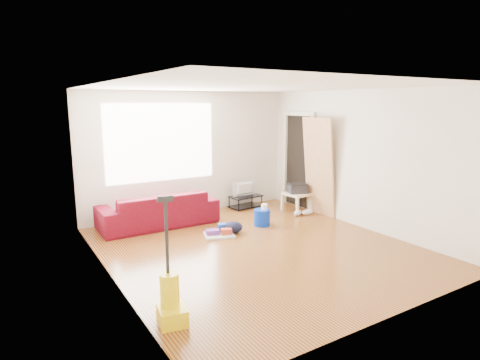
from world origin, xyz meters
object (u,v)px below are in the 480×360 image
side_table (297,196)px  bucket (262,225)px  tv_stand (245,201)px  vacuum (171,300)px  backpack (233,233)px  sofa (159,225)px  cleaning_tray (219,233)px

side_table → bucket: (-1.21, -0.43, -0.34)m
tv_stand → side_table: (0.76, -0.85, 0.20)m
vacuum → backpack: bearing=56.8°
tv_stand → backpack: size_ratio=2.00×
bucket → backpack: bucket is taller
sofa → cleaning_tray: (0.68, -1.13, 0.05)m
backpack → cleaning_tray: bearing=-168.1°
cleaning_tray → vacuum: bearing=-129.0°
sofa → tv_stand: bearing=-172.7°
backpack → vacuum: bearing=-124.7°
side_table → vacuum: 4.80m
vacuum → side_table: bearing=44.3°
cleaning_tray → backpack: cleaning_tray is taller
tv_stand → vacuum: size_ratio=0.55×
sofa → vacuum: (-1.09, -3.31, 0.25)m
backpack → vacuum: vacuum is taller
tv_stand → cleaning_tray: (-1.42, -1.40, -0.09)m
sofa → side_table: side_table is taller
side_table → sofa: bearing=168.5°
side_table → backpack: side_table is taller
sofa → bucket: 1.94m
side_table → backpack: size_ratio=1.48×
tv_stand → cleaning_tray: bearing=-141.2°
bucket → vacuum: 3.59m
side_table → vacuum: vacuum is taller
bucket → backpack: bearing=-172.0°
cleaning_tray → backpack: 0.28m
sofa → side_table: size_ratio=3.97×
cleaning_tray → tv_stand: bearing=44.5°
tv_stand → sofa: bearing=-178.4°
bucket → vacuum: vacuum is taller
bucket → tv_stand: bearing=70.8°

